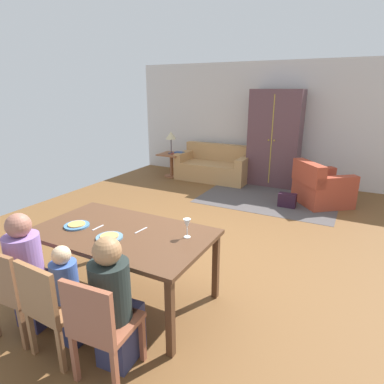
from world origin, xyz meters
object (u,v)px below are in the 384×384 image
(dining_table, at_px, (122,237))
(dining_chair_woman, at_px, (100,324))
(armchair, at_px, (321,188))
(wine_glass, at_px, (187,224))
(table_lamp, at_px, (171,136))
(armoire, at_px, (275,139))
(book_lower, at_px, (176,154))
(plate_near_man, at_px, (77,225))
(person_man, at_px, (31,275))
(side_table, at_px, (171,162))
(dining_chair_man, at_px, (13,287))
(dining_chair_child, at_px, (52,303))
(plate_near_child, at_px, (109,237))
(book_upper, at_px, (179,152))
(person_woman, at_px, (115,307))
(couch, at_px, (214,167))
(handbag, at_px, (287,200))
(person_child, at_px, (70,298))

(dining_table, distance_m, dining_chair_woman, 1.02)
(armchair, bearing_deg, wine_glass, -101.28)
(table_lamp, bearing_deg, wine_glass, -57.09)
(armoire, relative_size, book_lower, 9.55)
(armchair, bearing_deg, plate_near_man, -114.42)
(book_lower, bearing_deg, table_lamp, 172.35)
(person_man, bearing_deg, side_table, 107.80)
(wine_glass, xyz_separation_m, person_man, (-1.12, -0.87, -0.38))
(wine_glass, height_order, dining_chair_man, wine_glass)
(plate_near_man, height_order, book_lower, plate_near_man)
(person_man, xyz_separation_m, table_lamp, (-1.66, 5.17, 0.50))
(dining_chair_child, distance_m, armchair, 5.11)
(plate_near_child, distance_m, book_upper, 5.08)
(plate_near_child, xyz_separation_m, person_woman, (0.48, -0.51, -0.26))
(wine_glass, relative_size, person_woman, 0.17)
(person_man, bearing_deg, couch, 96.46)
(table_lamp, height_order, handbag, table_lamp)
(person_child, relative_size, book_lower, 4.20)
(dining_chair_man, height_order, table_lamp, table_lamp)
(armoire, height_order, handbag, armoire)
(dining_chair_child, bearing_deg, book_upper, 109.81)
(person_child, bearing_deg, dining_chair_woman, -19.13)
(dining_chair_man, relative_size, book_lower, 3.95)
(table_lamp, height_order, book_upper, table_lamp)
(plate_near_child, relative_size, dining_chair_woman, 0.29)
(dining_chair_woman, distance_m, book_lower, 5.88)
(person_man, xyz_separation_m, person_child, (0.49, -0.01, -0.08))
(side_table, bearing_deg, person_man, -72.20)
(armchair, bearing_deg, armoire, 141.72)
(person_man, relative_size, handbag, 3.47)
(armchair, bearing_deg, side_table, 173.03)
(dining_table, distance_m, person_child, 0.75)
(person_child, relative_size, book_upper, 4.20)
(dining_chair_man, relative_size, armchair, 0.72)
(person_child, relative_size, side_table, 1.59)
(plate_near_child, relative_size, table_lamp, 0.46)
(wine_glass, distance_m, table_lamp, 5.12)
(dining_chair_man, height_order, couch, dining_chair_man)
(couch, distance_m, armchair, 2.60)
(person_man, relative_size, dining_chair_woman, 1.28)
(side_table, bearing_deg, couch, 13.86)
(table_lamp, distance_m, book_upper, 0.44)
(person_child, distance_m, handbag, 4.38)
(table_lamp, bearing_deg, dining_chair_woman, -63.73)
(dining_chair_woman, height_order, book_upper, dining_chair_woman)
(dining_chair_child, bearing_deg, person_man, 160.05)
(armchair, distance_m, book_lower, 3.44)
(wine_glass, height_order, book_lower, wine_glass)
(person_child, distance_m, dining_chair_woman, 0.52)
(dining_table, height_order, person_woman, person_woman)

